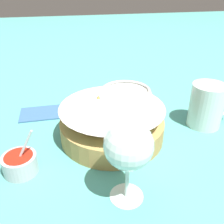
{
  "coord_description": "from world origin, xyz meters",
  "views": [
    {
      "loc": [
        -0.11,
        -0.51,
        0.35
      ],
      "look_at": [
        -0.01,
        -0.01,
        0.07
      ],
      "focal_mm": 40.0,
      "sensor_mm": 36.0,
      "label": 1
    }
  ],
  "objects_px": {
    "wine_glass": "(128,148)",
    "beer_mug": "(207,107)",
    "sauce_cup": "(20,163)",
    "food_basket": "(112,124)",
    "side_plate": "(126,91)"
  },
  "relations": [
    {
      "from": "wine_glass",
      "to": "beer_mug",
      "type": "height_order",
      "value": "wine_glass"
    },
    {
      "from": "sauce_cup",
      "to": "food_basket",
      "type": "bearing_deg",
      "value": 22.45
    },
    {
      "from": "beer_mug",
      "to": "side_plate",
      "type": "height_order",
      "value": "beer_mug"
    },
    {
      "from": "beer_mug",
      "to": "side_plate",
      "type": "relative_size",
      "value": 0.75
    },
    {
      "from": "sauce_cup",
      "to": "wine_glass",
      "type": "height_order",
      "value": "wine_glass"
    },
    {
      "from": "beer_mug",
      "to": "side_plate",
      "type": "bearing_deg",
      "value": 123.34
    },
    {
      "from": "beer_mug",
      "to": "side_plate",
      "type": "distance_m",
      "value": 0.28
    },
    {
      "from": "sauce_cup",
      "to": "side_plate",
      "type": "height_order",
      "value": "sauce_cup"
    },
    {
      "from": "wine_glass",
      "to": "side_plate",
      "type": "relative_size",
      "value": 0.91
    },
    {
      "from": "wine_glass",
      "to": "beer_mug",
      "type": "distance_m",
      "value": 0.33
    },
    {
      "from": "food_basket",
      "to": "beer_mug",
      "type": "distance_m",
      "value": 0.25
    },
    {
      "from": "food_basket",
      "to": "side_plate",
      "type": "relative_size",
      "value": 1.45
    },
    {
      "from": "wine_glass",
      "to": "side_plate",
      "type": "height_order",
      "value": "wine_glass"
    },
    {
      "from": "side_plate",
      "to": "food_basket",
      "type": "bearing_deg",
      "value": -111.91
    },
    {
      "from": "sauce_cup",
      "to": "wine_glass",
      "type": "xyz_separation_m",
      "value": [
        0.19,
        -0.1,
        0.09
      ]
    }
  ]
}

